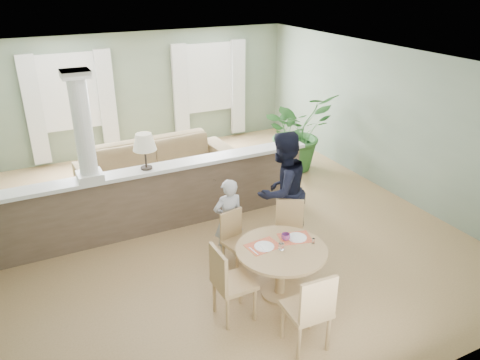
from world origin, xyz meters
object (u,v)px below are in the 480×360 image
houseplant (297,131)px  chair_far_boy (236,238)px  chair_side (228,280)px  child_person (228,219)px  man_person (282,191)px  chair_near (311,308)px  chair_far_man (289,229)px  sofa (159,166)px  dining_table (281,258)px

houseplant → chair_far_boy: bearing=-135.4°
chair_side → child_person: child_person is taller
houseplant → man_person: (-1.91, -2.53, 0.10)m
chair_near → child_person: (-0.00, 2.09, 0.07)m
chair_side → child_person: 1.35m
houseplant → chair_far_man: houseplant is taller
houseplant → child_person: bearing=-138.1°
sofa → chair_far_man: size_ratio=3.26×
chair_side → child_person: (0.58, 1.22, 0.07)m
houseplant → chair_far_man: 3.57m
chair_far_man → man_person: (0.11, 0.41, 0.41)m
chair_far_man → child_person: bearing=-179.6°
houseplant → man_person: 3.17m
chair_far_man → chair_side: size_ratio=0.93×
chair_far_man → chair_side: bearing=-118.3°
sofa → chair_near: 4.93m
houseplant → chair_side: (-3.34, -3.69, -0.26)m
chair_side → chair_far_boy: bearing=-31.6°
chair_far_man → sofa: bearing=137.3°
chair_near → child_person: child_person is taller
chair_far_boy → chair_near: (0.01, -1.82, 0.09)m
chair_far_boy → man_person: (0.87, 0.21, 0.45)m
sofa → chair_far_man: (0.90, -3.29, 0.07)m
chair_far_boy → chair_side: (-0.57, -0.96, 0.09)m
dining_table → chair_side: (-0.80, -0.12, -0.01)m
dining_table → chair_side: 0.81m
sofa → chair_far_man: 3.42m
chair_far_man → man_person: size_ratio=0.50×
chair_near → man_person: (0.85, 2.03, 0.36)m
dining_table → chair_far_man: (0.52, 0.64, -0.05)m
chair_far_man → chair_far_boy: bearing=-162.6°
chair_far_boy → child_person: size_ratio=0.68×
dining_table → chair_far_boy: chair_far_boy is taller
sofa → chair_side: chair_side is taller
chair_near → chair_side: (-0.58, 0.87, -0.01)m
chair_far_man → man_person: man_person is taller
chair_far_man → chair_near: 1.79m
houseplant → dining_table: bearing=-125.3°
chair_far_man → child_person: size_ratio=0.74×
dining_table → chair_far_man: chair_far_man is taller
dining_table → chair_far_boy: 0.88m
houseplant → man_person: bearing=-127.0°
houseplant → dining_table: (-2.53, -3.58, -0.26)m
sofa → chair_near: chair_near is taller
chair_side → man_person: man_person is taller
chair_far_man → chair_side: 1.53m
child_person → dining_table: bearing=102.3°
dining_table → child_person: 1.13m
dining_table → chair_far_boy: bearing=105.9°
dining_table → man_person: (0.63, 1.05, 0.36)m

